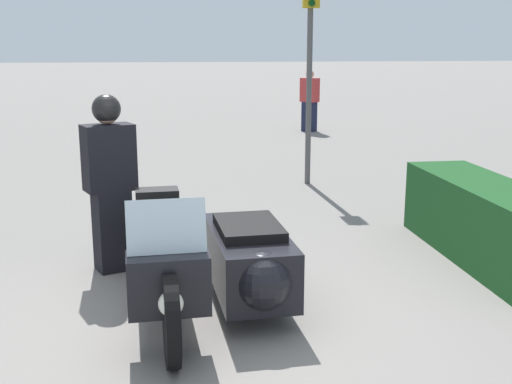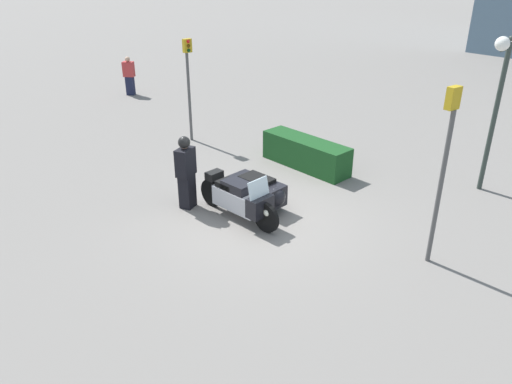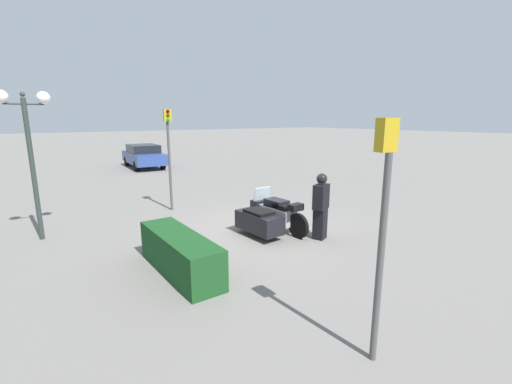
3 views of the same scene
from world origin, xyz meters
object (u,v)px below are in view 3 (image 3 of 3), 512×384
(traffic_light_far, at_px, (383,207))
(twin_lamp_post, at_px, (27,130))
(hedge_bush_curbside, at_px, (180,253))
(police_motorcycle, at_px, (265,216))
(traffic_light_near, at_px, (169,145))
(officer_rider, at_px, (321,205))
(parked_car_background, at_px, (144,156))

(traffic_light_far, bearing_deg, twin_lamp_post, 26.98)
(twin_lamp_post, bearing_deg, hedge_bush_curbside, -151.27)
(police_motorcycle, relative_size, traffic_light_far, 0.77)
(traffic_light_near, bearing_deg, hedge_bush_curbside, -12.03)
(officer_rider, relative_size, hedge_bush_curbside, 0.65)
(twin_lamp_post, height_order, parked_car_background, twin_lamp_post)
(twin_lamp_post, relative_size, parked_car_background, 0.85)
(officer_rider, distance_m, traffic_light_far, 4.87)
(traffic_light_near, relative_size, parked_car_background, 0.77)
(police_motorcycle, distance_m, hedge_bush_curbside, 3.16)
(officer_rider, xyz_separation_m, hedge_bush_curbside, (0.27, 3.90, -0.53))
(traffic_light_far, height_order, parked_car_background, traffic_light_far)
(officer_rider, bearing_deg, traffic_light_near, -179.52)
(police_motorcycle, bearing_deg, twin_lamp_post, 56.57)
(hedge_bush_curbside, xyz_separation_m, twin_lamp_post, (4.05, 2.22, 2.49))
(officer_rider, xyz_separation_m, twin_lamp_post, (4.32, 6.13, 1.96))
(traffic_light_near, height_order, traffic_light_far, traffic_light_near)
(officer_rider, relative_size, traffic_light_far, 0.56)
(officer_rider, xyz_separation_m, parked_car_background, (16.30, -0.50, -0.15))
(traffic_light_near, xyz_separation_m, parked_car_background, (11.19, -2.62, -1.50))
(twin_lamp_post, height_order, traffic_light_near, twin_lamp_post)
(twin_lamp_post, bearing_deg, traffic_light_near, -78.83)
(parked_car_background, bearing_deg, police_motorcycle, 178.45)
(traffic_light_near, bearing_deg, twin_lamp_post, -70.63)
(officer_rider, bearing_deg, twin_lamp_post, -147.23)
(traffic_light_near, bearing_deg, officer_rider, 30.72)
(hedge_bush_curbside, bearing_deg, traffic_light_far, -165.67)
(traffic_light_far, bearing_deg, officer_rider, -32.49)
(hedge_bush_curbside, height_order, traffic_light_near, traffic_light_near)
(police_motorcycle, distance_m, parked_car_background, 15.11)
(police_motorcycle, distance_m, traffic_light_far, 5.63)
(officer_rider, relative_size, traffic_light_near, 0.51)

